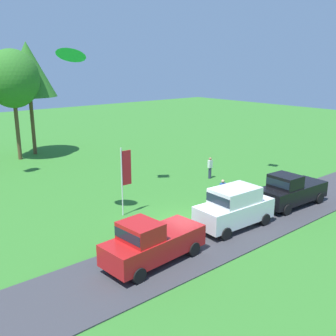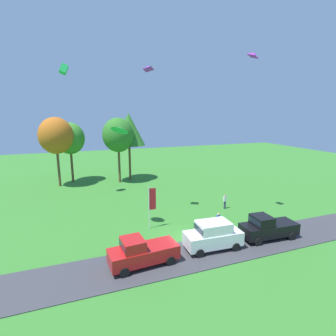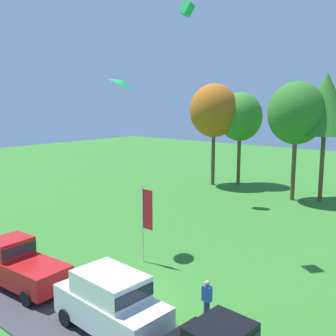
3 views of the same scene
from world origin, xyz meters
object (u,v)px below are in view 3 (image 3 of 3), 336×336
Objects in this scene: tree_lone_near at (214,111)px; tree_right_of_center at (296,113)px; kite_delta_topmost at (122,83)px; kite_box_high_right at (187,9)px; person_watching_sky at (207,301)px; car_suv_near_entrance at (111,301)px; car_pickup_mid_row at (19,264)px; flag_banner at (146,214)px; tree_far_left at (240,117)px; tree_left_of_center at (326,104)px.

tree_right_of_center is (8.90, -0.91, -0.10)m from tree_lone_near.
kite_delta_topmost is at bearing -71.63° from tree_lone_near.
kite_box_high_right is at bearing -139.80° from tree_right_of_center.
tree_lone_near is at bearing 123.30° from person_watching_sky.
kite_box_high_right reaches higher than kite_delta_topmost.
tree_right_of_center reaches higher than person_watching_sky.
person_watching_sky is at bearing 52.19° from car_suv_near_entrance.
flag_banner is (2.56, 5.76, 1.54)m from car_pickup_mid_row.
car_pickup_mid_row is 5.02× the size of kite_box_high_right.
car_suv_near_entrance is 0.50× the size of tree_far_left.
tree_far_left is (-10.18, 26.56, 5.65)m from car_suv_near_entrance.
car_suv_near_entrance is at bearing -69.02° from tree_far_left.
person_watching_sky is 0.17× the size of tree_lone_near.
flag_banner is (-3.46, 5.53, 1.35)m from car_suv_near_entrance.
kite_delta_topmost is (-6.01, 6.40, 8.14)m from car_suv_near_entrance.
tree_left_of_center is 6.90× the size of kite_delta_topmost.
car_suv_near_entrance is 25.15m from kite_box_high_right.
kite_delta_topmost is at bearing -104.51° from tree_left_of_center.
kite_box_high_right reaches higher than car_pickup_mid_row.
car_pickup_mid_row is 26.64m from tree_left_of_center.
car_pickup_mid_row is at bearing -96.78° from tree_right_of_center.
person_watching_sky is at bearing -75.50° from tree_right_of_center.
flag_banner is at bearing -72.26° from tree_far_left.
car_suv_near_entrance is at bearing 2.22° from car_pickup_mid_row.
car_pickup_mid_row is 23.64m from kite_box_high_right.
car_pickup_mid_row is 0.50× the size of tree_lone_near.
tree_right_of_center is 12.53m from kite_box_high_right.
tree_right_of_center is at bearing 80.68° from kite_delta_topmost.
kite_delta_topmost is (-8.24, 3.53, 8.56)m from person_watching_sky.
tree_left_of_center is (4.81, 25.20, 7.15)m from car_pickup_mid_row.
flag_banner is at bearing -60.77° from kite_box_high_right.
tree_right_of_center is at bearing -21.94° from tree_far_left.
tree_left_of_center reaches higher than car_suv_near_entrance.
tree_left_of_center reaches higher than tree_right_of_center.
car_pickup_mid_row is 3.00× the size of person_watching_sky.
tree_left_of_center is (-3.44, 22.10, 7.38)m from person_watching_sky.
car_pickup_mid_row is 6.03m from car_suv_near_entrance.
kite_delta_topmost is (0.01, 6.64, 8.33)m from car_pickup_mid_row.
tree_lone_near reaches higher than kite_delta_topmost.
tree_left_of_center is (10.86, 0.32, 0.68)m from tree_lone_near.
tree_lone_near is 6.53× the size of kite_delta_topmost.
tree_right_of_center is (7.01, -2.83, 0.54)m from tree_far_left.
tree_lone_near is 0.95× the size of tree_left_of_center.
flag_banner is 4.09× the size of kite_box_high_right.
flag_banner is 19.24m from kite_box_high_right.
tree_lone_near is 1.09× the size of tree_far_left.
tree_left_of_center is (-1.21, 24.97, 6.96)m from car_suv_near_entrance.
tree_right_of_center is 2.44m from tree_left_of_center.
tree_left_of_center is 19.21m from kite_delta_topmost.
tree_right_of_center reaches higher than tree_far_left.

